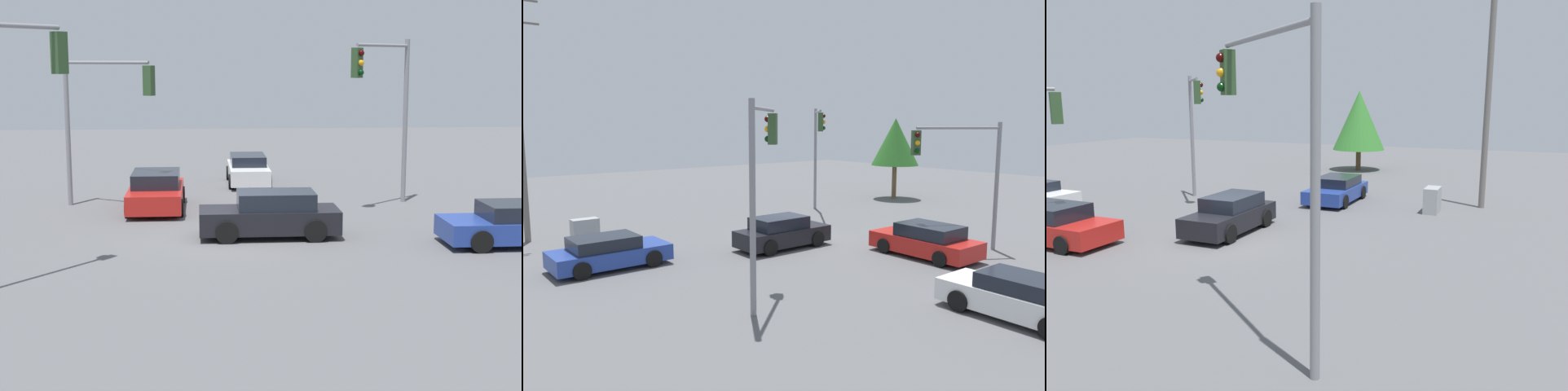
% 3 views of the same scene
% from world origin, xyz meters
% --- Properties ---
extents(ground_plane, '(80.00, 80.00, 0.00)m').
position_xyz_m(ground_plane, '(0.00, 0.00, 0.00)').
color(ground_plane, '#5B5B5E').
extents(sedan_dark, '(4.35, 1.87, 1.44)m').
position_xyz_m(sedan_dark, '(1.14, 0.34, 0.70)').
color(sedan_dark, black).
rests_on(sedan_dark, ground_plane).
extents(sedan_blue, '(4.41, 2.06, 1.27)m').
position_xyz_m(sedan_blue, '(8.41, -1.29, 0.62)').
color(sedan_blue, '#233D93').
rests_on(sedan_blue, ground_plane).
extents(sedan_red, '(2.06, 4.53, 1.39)m').
position_xyz_m(sedan_red, '(-2.68, 5.31, 0.67)').
color(sedan_red, red).
rests_on(sedan_red, ground_plane).
extents(traffic_signal_main, '(3.02, 3.72, 6.53)m').
position_xyz_m(traffic_signal_main, '(-6.17, -5.35, 4.51)').
color(traffic_signal_main, gray).
rests_on(traffic_signal_main, ground_plane).
extents(traffic_signal_aux, '(2.65, 2.44, 6.25)m').
position_xyz_m(traffic_signal_aux, '(5.92, 5.35, 4.25)').
color(traffic_signal_aux, gray).
rests_on(traffic_signal_aux, ground_plane).
extents(utility_pole_tall, '(2.20, 0.28, 11.70)m').
position_xyz_m(utility_pole_tall, '(9.85, -8.09, 6.16)').
color(utility_pole_tall, slate).
rests_on(utility_pole_tall, ground_plane).
extents(electrical_cabinet, '(1.20, 0.62, 1.15)m').
position_xyz_m(electrical_cabinet, '(7.78, -6.14, 0.58)').
color(electrical_cabinet, '#9EA0A3').
rests_on(electrical_cabinet, ground_plane).
extents(tree_far, '(3.75, 3.75, 5.72)m').
position_xyz_m(tree_far, '(20.24, 1.45, 3.60)').
color(tree_far, brown).
rests_on(tree_far, ground_plane).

